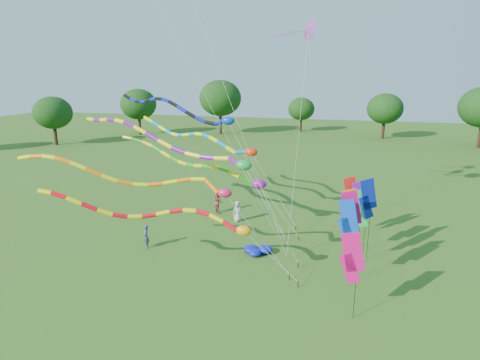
% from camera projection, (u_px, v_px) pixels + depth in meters
% --- Properties ---
extents(ground, '(160.00, 160.00, 0.00)m').
position_uv_depth(ground, '(227.00, 288.00, 20.79)').
color(ground, '#275817').
rests_on(ground, ground).
extents(tree_ring, '(116.68, 120.64, 9.49)m').
position_uv_depth(tree_ring, '(190.00, 177.00, 21.18)').
color(tree_ring, '#382314').
rests_on(tree_ring, ground).
extents(tube_kite_red, '(12.77, 2.81, 5.68)m').
position_uv_depth(tube_kite_red, '(168.00, 216.00, 20.61)').
color(tube_kite_red, black).
rests_on(tube_kite_red, ground).
extents(tube_kite_orange, '(14.00, 2.59, 7.30)m').
position_uv_depth(tube_kite_orange, '(146.00, 179.00, 20.96)').
color(tube_kite_orange, black).
rests_on(tube_kite_orange, ground).
extents(tube_kite_purple, '(17.03, 6.11, 8.37)m').
position_uv_depth(tube_kite_purple, '(171.00, 143.00, 26.26)').
color(tube_kite_purple, black).
rests_on(tube_kite_purple, ground).
extents(tube_kite_blue, '(13.86, 4.99, 9.68)m').
position_uv_depth(tube_kite_blue, '(183.00, 111.00, 28.56)').
color(tube_kite_blue, black).
rests_on(tube_kite_blue, ground).
extents(tube_kite_cyan, '(13.31, 4.17, 7.72)m').
position_uv_depth(tube_kite_cyan, '(208.00, 140.00, 30.54)').
color(tube_kite_cyan, black).
rests_on(tube_kite_cyan, ground).
extents(tube_kite_green, '(14.65, 4.12, 6.48)m').
position_uv_depth(tube_kite_green, '(205.00, 166.00, 29.29)').
color(tube_kite_green, black).
rests_on(tube_kite_green, ground).
extents(delta_kite_high_c, '(3.20, 7.33, 14.80)m').
position_uv_depth(delta_kite_high_c, '(309.00, 29.00, 26.29)').
color(delta_kite_high_c, black).
rests_on(delta_kite_high_c, ground).
extents(banner_pole_violet, '(1.09, 0.54, 3.95)m').
position_uv_depth(banner_pole_violet, '(359.00, 199.00, 26.63)').
color(banner_pole_violet, black).
rests_on(banner_pole_violet, ground).
extents(banner_pole_red, '(1.10, 0.54, 4.19)m').
position_uv_depth(banner_pole_red, '(350.00, 194.00, 26.81)').
color(banner_pole_red, black).
rests_on(banner_pole_red, ground).
extents(banner_pole_green, '(1.16, 0.29, 4.08)m').
position_uv_depth(banner_pole_green, '(362.00, 208.00, 24.38)').
color(banner_pole_green, black).
rests_on(banner_pole_green, ground).
extents(banner_pole_magenta_a, '(1.16, 0.10, 4.19)m').
position_uv_depth(banner_pole_magenta_a, '(352.00, 258.00, 17.58)').
color(banner_pole_magenta_a, black).
rests_on(banner_pole_magenta_a, ground).
extents(banner_pole_magenta_b, '(1.15, 0.31, 5.09)m').
position_uv_depth(banner_pole_magenta_b, '(351.00, 214.00, 20.54)').
color(banner_pole_magenta_b, black).
rests_on(banner_pole_magenta_b, ground).
extents(banner_pole_blue_b, '(1.10, 0.54, 5.02)m').
position_uv_depth(banner_pole_blue_b, '(368.00, 199.00, 23.12)').
color(banner_pole_blue_b, black).
rests_on(banner_pole_blue_b, ground).
extents(banner_pole_orange, '(1.15, 0.35, 4.76)m').
position_uv_depth(banner_pole_orange, '(350.00, 210.00, 22.02)').
color(banner_pole_orange, black).
rests_on(banner_pole_orange, ground).
extents(banner_pole_blue_a, '(1.14, 0.40, 4.77)m').
position_uv_depth(banner_pole_blue_a, '(348.00, 222.00, 20.22)').
color(banner_pole_blue_a, black).
rests_on(banner_pole_blue_a, ground).
extents(blue_nylon_heap, '(1.26, 1.20, 0.49)m').
position_uv_depth(blue_nylon_heap, '(256.00, 253.00, 24.32)').
color(blue_nylon_heap, '#0C1AA7').
rests_on(blue_nylon_heap, ground).
extents(person_a, '(0.91, 0.87, 1.57)m').
position_uv_depth(person_a, '(238.00, 211.00, 29.96)').
color(person_a, beige).
rests_on(person_a, ground).
extents(person_b, '(0.57, 0.66, 1.53)m').
position_uv_depth(person_b, '(146.00, 236.00, 25.39)').
color(person_b, '#414A5B').
rests_on(person_b, ground).
extents(person_c, '(1.04, 1.07, 1.74)m').
position_uv_depth(person_c, '(218.00, 202.00, 31.87)').
color(person_c, '#973B37').
rests_on(person_c, ground).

